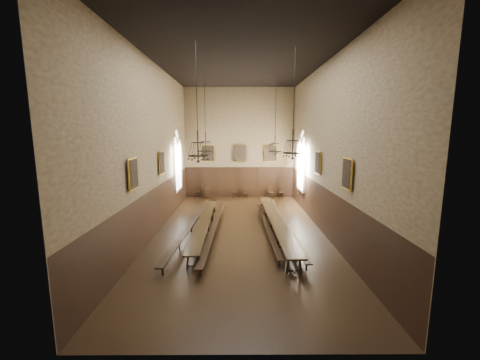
{
  "coord_description": "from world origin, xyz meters",
  "views": [
    {
      "loc": [
        -0.07,
        -15.4,
        5.34
      ],
      "look_at": [
        0.01,
        1.5,
        2.64
      ],
      "focal_mm": 22.0,
      "sensor_mm": 36.0,
      "label": 1
    }
  ],
  "objects_px": {
    "bench_right_outer": "(285,227)",
    "chandelier_front_right": "(293,146)",
    "chair_0": "(197,194)",
    "chair_1": "(208,195)",
    "table_right": "(275,225)",
    "chair_6": "(271,194)",
    "chandelier_front_left": "(198,149)",
    "chair_4": "(246,195)",
    "chandelier_back_left": "(206,146)",
    "chair_7": "(281,194)",
    "chandelier_back_right": "(275,146)",
    "table_left": "(204,226)",
    "bench_left_outer": "(191,227)",
    "chair_3": "(235,194)",
    "bench_right_inner": "(266,227)",
    "bench_left_inner": "(215,227)"
  },
  "relations": [
    {
      "from": "bench_right_outer",
      "to": "chandelier_front_right",
      "type": "height_order",
      "value": "chandelier_front_right"
    },
    {
      "from": "chair_0",
      "to": "chair_1",
      "type": "bearing_deg",
      "value": 7.43
    },
    {
      "from": "table_right",
      "to": "chair_6",
      "type": "height_order",
      "value": "chair_6"
    },
    {
      "from": "bench_right_outer",
      "to": "chandelier_front_left",
      "type": "height_order",
      "value": "chandelier_front_left"
    },
    {
      "from": "chair_4",
      "to": "table_right",
      "type": "bearing_deg",
      "value": -81.15
    },
    {
      "from": "table_right",
      "to": "chandelier_back_left",
      "type": "height_order",
      "value": "chandelier_back_left"
    },
    {
      "from": "table_right",
      "to": "chair_7",
      "type": "relative_size",
      "value": 10.97
    },
    {
      "from": "chandelier_back_right",
      "to": "chandelier_front_left",
      "type": "xyz_separation_m",
      "value": [
        -3.95,
        -5.73,
        0.13
      ]
    },
    {
      "from": "table_left",
      "to": "chandelier_back_left",
      "type": "height_order",
      "value": "chandelier_back_left"
    },
    {
      "from": "bench_left_outer",
      "to": "chair_4",
      "type": "xyz_separation_m",
      "value": [
        3.16,
        8.52,
        -0.05
      ]
    },
    {
      "from": "bench_left_outer",
      "to": "chandelier_front_right",
      "type": "relative_size",
      "value": 2.28
    },
    {
      "from": "chair_1",
      "to": "bench_left_outer",
      "type": "bearing_deg",
      "value": -109.61
    },
    {
      "from": "chair_3",
      "to": "chair_4",
      "type": "height_order",
      "value": "chair_3"
    },
    {
      "from": "bench_right_inner",
      "to": "chandelier_back_right",
      "type": "xyz_separation_m",
      "value": [
        0.72,
        2.65,
        4.3
      ]
    },
    {
      "from": "table_right",
      "to": "bench_left_inner",
      "type": "distance_m",
      "value": 3.3
    },
    {
      "from": "chair_7",
      "to": "chandelier_back_right",
      "type": "distance_m",
      "value": 7.37
    },
    {
      "from": "bench_left_inner",
      "to": "chair_0",
      "type": "xyz_separation_m",
      "value": [
        -2.16,
        8.67,
        -0.02
      ]
    },
    {
      "from": "chair_7",
      "to": "chair_1",
      "type": "bearing_deg",
      "value": -176.12
    },
    {
      "from": "chandelier_front_left",
      "to": "chair_1",
      "type": "bearing_deg",
      "value": 94.12
    },
    {
      "from": "bench_right_outer",
      "to": "chair_0",
      "type": "distance_m",
      "value": 10.46
    },
    {
      "from": "bench_left_outer",
      "to": "bench_left_inner",
      "type": "distance_m",
      "value": 1.28
    },
    {
      "from": "table_left",
      "to": "bench_right_outer",
      "type": "relative_size",
      "value": 0.94
    },
    {
      "from": "bench_left_outer",
      "to": "chair_1",
      "type": "height_order",
      "value": "chair_1"
    },
    {
      "from": "bench_left_inner",
      "to": "bench_right_inner",
      "type": "relative_size",
      "value": 1.14
    },
    {
      "from": "chandelier_front_right",
      "to": "chair_0",
      "type": "bearing_deg",
      "value": 118.54
    },
    {
      "from": "bench_left_inner",
      "to": "chair_0",
      "type": "bearing_deg",
      "value": 103.97
    },
    {
      "from": "chair_7",
      "to": "chandelier_back_right",
      "type": "relative_size",
      "value": 0.2
    },
    {
      "from": "table_left",
      "to": "chair_1",
      "type": "height_order",
      "value": "chair_1"
    },
    {
      "from": "bench_right_inner",
      "to": "bench_right_outer",
      "type": "distance_m",
      "value": 1.03
    },
    {
      "from": "bench_left_inner",
      "to": "chair_6",
      "type": "distance_m",
      "value": 9.49
    },
    {
      "from": "chair_0",
      "to": "chandelier_back_right",
      "type": "xyz_separation_m",
      "value": [
        5.7,
        -5.82,
        4.28
      ]
    },
    {
      "from": "chair_0",
      "to": "chair_6",
      "type": "distance_m",
      "value": 6.12
    },
    {
      "from": "bench_left_inner",
      "to": "chair_4",
      "type": "xyz_separation_m",
      "value": [
        1.89,
        8.63,
        -0.05
      ]
    },
    {
      "from": "chair_6",
      "to": "chair_4",
      "type": "bearing_deg",
      "value": 168.34
    },
    {
      "from": "bench_right_outer",
      "to": "chair_7",
      "type": "bearing_deg",
      "value": 83.18
    },
    {
      "from": "chair_3",
      "to": "chandelier_back_left",
      "type": "height_order",
      "value": "chandelier_back_left"
    },
    {
      "from": "chandelier_back_right",
      "to": "bench_right_outer",
      "type": "bearing_deg",
      "value": -83.49
    },
    {
      "from": "table_left",
      "to": "chandelier_back_left",
      "type": "xyz_separation_m",
      "value": [
        -0.13,
        2.5,
        4.2
      ]
    },
    {
      "from": "chair_0",
      "to": "chair_7",
      "type": "height_order",
      "value": "chair_7"
    },
    {
      "from": "table_right",
      "to": "chandelier_front_right",
      "type": "bearing_deg",
      "value": -78.99
    },
    {
      "from": "bench_right_inner",
      "to": "chandelier_front_right",
      "type": "relative_size",
      "value": 1.99
    },
    {
      "from": "bench_right_outer",
      "to": "chandelier_front_right",
      "type": "bearing_deg",
      "value": -93.46
    },
    {
      "from": "chair_0",
      "to": "chandelier_back_left",
      "type": "xyz_separation_m",
      "value": [
        1.47,
        -6.21,
        4.28
      ]
    },
    {
      "from": "chair_7",
      "to": "bench_right_outer",
      "type": "bearing_deg",
      "value": -94.04
    },
    {
      "from": "table_right",
      "to": "chair_3",
      "type": "relative_size",
      "value": 10.89
    },
    {
      "from": "bench_right_inner",
      "to": "chair_7",
      "type": "distance_m",
      "value": 8.75
    },
    {
      "from": "chandelier_front_left",
      "to": "chair_4",
      "type": "bearing_deg",
      "value": 78.71
    },
    {
      "from": "table_right",
      "to": "chair_7",
      "type": "xyz_separation_m",
      "value": [
        1.59,
        8.66,
        -0.12
      ]
    },
    {
      "from": "bench_left_inner",
      "to": "chair_4",
      "type": "distance_m",
      "value": 8.84
    },
    {
      "from": "bench_left_outer",
      "to": "chair_6",
      "type": "height_order",
      "value": "chair_6"
    }
  ]
}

